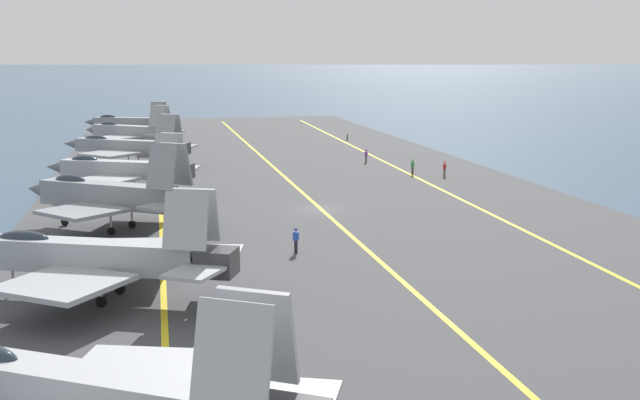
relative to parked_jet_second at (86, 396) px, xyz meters
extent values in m
plane|color=#334C66|center=(42.21, -17.08, -2.86)|extent=(2000.00, 2000.00, 0.00)
cube|color=#424244|center=(42.21, -17.08, -2.66)|extent=(209.29, 50.69, 0.40)
cube|color=yellow|center=(42.21, -31.02, -2.46)|extent=(188.32, 4.53, 0.01)
cube|color=yellow|center=(42.21, -17.08, -2.46)|extent=(188.36, 0.36, 0.01)
cube|color=yellow|center=(42.21, -3.14, -2.46)|extent=(188.35, 2.74, 0.01)
cube|color=#A8AAAF|center=(0.20, 0.33, -0.01)|extent=(8.24, 11.83, 1.79)
cube|color=#A8AAAF|center=(2.89, -1.83, -0.59)|extent=(6.48, 6.80, 0.28)
cube|color=#A8AAAF|center=(-3.87, -4.48, 2.50)|extent=(2.10, 2.57, 3.18)
cube|color=#A8AAAF|center=(-2.26, -5.46, 2.50)|extent=(2.10, 2.57, 3.18)
cube|color=#A8AAAF|center=(-1.56, -6.91, -0.01)|extent=(3.50, 3.28, 0.20)
cube|color=#9EA3A8|center=(19.14, 1.22, 0.05)|extent=(6.43, 12.28, 1.71)
cube|color=#38383A|center=(16.25, -5.69, 0.05)|extent=(2.60, 2.64, 1.45)
ellipsoid|color=#232D38|center=(20.61, 4.75, 0.86)|extent=(2.05, 3.19, 0.94)
cube|color=#9EA3A8|center=(15.66, 2.21, -0.51)|extent=(7.65, 7.64, 0.28)
cube|color=#9EA3A8|center=(22.29, -0.56, -0.51)|extent=(6.24, 6.21, 0.28)
cube|color=#9EA3A8|center=(15.95, -4.09, 2.45)|extent=(1.79, 2.56, 3.05)
cube|color=#9EA3A8|center=(17.61, -4.78, 2.45)|extent=(1.79, 2.56, 3.05)
cube|color=#9EA3A8|center=(14.37, -4.35, 0.05)|extent=(3.64, 3.52, 0.20)
cube|color=#9EA3A8|center=(18.53, -6.09, 0.05)|extent=(3.25, 2.94, 0.20)
cylinder|color=#B2B2B7|center=(20.94, 5.53, -1.63)|extent=(0.16, 0.16, 1.65)
cylinder|color=black|center=(20.94, 5.53, -2.16)|extent=(0.43, 0.64, 0.60)
cylinder|color=#B2B2B7|center=(17.54, 0.50, -1.63)|extent=(0.16, 0.16, 1.65)
cylinder|color=black|center=(17.54, 0.50, -2.16)|extent=(0.43, 0.64, 0.60)
cylinder|color=#B2B2B7|center=(19.75, -0.42, -1.63)|extent=(0.16, 0.16, 1.65)
cylinder|color=black|center=(19.75, -0.42, -2.16)|extent=(0.43, 0.64, 0.60)
cube|color=gray|center=(37.28, 0.91, 0.34)|extent=(8.31, 10.69, 1.88)
cone|color=#5B5E60|center=(41.22, 6.49, 0.34)|extent=(2.74, 2.85, 1.79)
cube|color=#38383A|center=(33.26, -4.81, 0.34)|extent=(2.87, 2.80, 1.60)
ellipsoid|color=#232D38|center=(39.34, 3.83, 1.23)|extent=(2.49, 2.93, 1.03)
cube|color=gray|center=(34.23, 2.57, -0.27)|extent=(7.14, 7.13, 0.28)
cube|color=gray|center=(39.88, -1.41, -0.27)|extent=(6.53, 6.56, 0.28)
cube|color=gray|center=(33.18, -3.20, 2.95)|extent=(2.10, 2.40, 3.30)
cube|color=gray|center=(34.80, -4.34, 2.95)|extent=(2.10, 2.40, 3.30)
cube|color=gray|center=(31.62, -3.07, 0.34)|extent=(3.55, 3.55, 0.20)
cube|color=gray|center=(35.45, -5.76, 0.34)|extent=(3.48, 3.20, 0.20)
cylinder|color=#B2B2B7|center=(39.80, 4.48, -1.53)|extent=(0.16, 0.16, 1.86)
cylinder|color=black|center=(39.80, 4.48, -2.16)|extent=(0.53, 0.62, 0.60)
cylinder|color=#B2B2B7|center=(35.52, 0.69, -1.53)|extent=(0.16, 0.16, 1.86)
cylinder|color=black|center=(35.52, 0.69, -2.16)|extent=(0.53, 0.62, 0.60)
cylinder|color=#B2B2B7|center=(37.67, -0.82, -1.53)|extent=(0.16, 0.16, 1.86)
cylinder|color=black|center=(37.67, -0.82, -2.16)|extent=(0.53, 0.62, 0.60)
cube|color=#9EA3A8|center=(55.32, 0.81, -0.18)|extent=(6.47, 11.24, 1.69)
cone|color=#5B5E60|center=(58.18, 6.92, -0.18)|extent=(2.39, 2.67, 1.61)
cube|color=#38383A|center=(52.38, -5.45, -0.18)|extent=(2.56, 2.53, 1.44)
ellipsoid|color=#232D38|center=(56.82, 4.01, 0.62)|extent=(2.04, 2.96, 0.93)
cube|color=#9EA3A8|center=(51.74, 2.05, -0.73)|extent=(7.71, 7.59, 0.28)
cube|color=#9EA3A8|center=(58.56, -1.15, -0.73)|extent=(6.71, 6.06, 0.28)
cube|color=#9EA3A8|center=(52.11, -3.94, 2.11)|extent=(1.74, 2.37, 2.85)
cube|color=#9EA3A8|center=(53.72, -4.69, 2.11)|extent=(1.74, 2.37, 2.85)
cube|color=#9EA3A8|center=(50.55, -4.07, -0.18)|extent=(3.56, 3.41, 0.20)
cube|color=#9EA3A8|center=(54.61, -5.98, -0.18)|extent=(3.28, 2.85, 0.20)
cylinder|color=#B2B2B7|center=(57.15, 4.72, -1.74)|extent=(0.16, 0.16, 1.43)
cylinder|color=black|center=(57.15, 4.72, -2.16)|extent=(0.45, 0.64, 0.60)
cylinder|color=#B2B2B7|center=(53.74, 0.24, -1.74)|extent=(0.16, 0.16, 1.43)
cylinder|color=black|center=(53.74, 0.24, -2.16)|extent=(0.45, 0.64, 0.60)
cylinder|color=#B2B2B7|center=(55.89, -0.76, -1.74)|extent=(0.16, 0.16, 1.43)
cylinder|color=black|center=(55.89, -0.76, -2.16)|extent=(0.45, 0.64, 0.60)
cube|color=gray|center=(73.49, 0.63, 0.08)|extent=(8.01, 11.79, 1.58)
cone|color=#5B5E60|center=(77.36, 7.01, 0.08)|extent=(2.54, 2.85, 1.50)
cube|color=#38383A|center=(69.53, -5.89, 0.08)|extent=(2.63, 2.72, 1.34)
ellipsoid|color=#232D38|center=(75.51, 3.97, 0.83)|extent=(2.36, 3.12, 0.87)
cube|color=gray|center=(70.30, 2.06, -0.43)|extent=(7.71, 7.70, 0.28)
cube|color=gray|center=(76.22, -1.54, -0.43)|extent=(6.75, 6.89, 0.28)
cube|color=gray|center=(69.54, -4.28, 2.50)|extent=(2.10, 2.59, 3.21)
cube|color=gray|center=(70.95, -5.14, 2.50)|extent=(2.10, 2.59, 3.21)
cube|color=gray|center=(67.93, -4.31, 0.08)|extent=(3.71, 3.67, 0.20)
cube|color=gray|center=(71.67, -6.58, 0.08)|extent=(3.49, 3.28, 0.20)
cylinder|color=#B2B2B7|center=(75.96, 4.71, -1.58)|extent=(0.16, 0.16, 1.75)
cylinder|color=black|center=(75.96, 4.71, -2.16)|extent=(0.50, 0.63, 0.60)
cylinder|color=#B2B2B7|center=(71.87, 0.09, -1.58)|extent=(0.16, 0.16, 1.75)
cylinder|color=black|center=(71.87, 0.09, -2.16)|extent=(0.50, 0.63, 0.60)
cylinder|color=#B2B2B7|center=(73.76, -1.05, -1.58)|extent=(0.16, 0.16, 1.75)
cylinder|color=black|center=(73.76, -1.05, -2.16)|extent=(0.50, 0.63, 0.60)
cube|color=#93999E|center=(92.49, 0.44, 0.06)|extent=(8.09, 10.29, 1.74)
cone|color=#5B5E60|center=(96.37, 5.83, 0.06)|extent=(2.60, 2.72, 1.65)
cube|color=#38383A|center=(88.52, -5.08, 0.06)|extent=(2.70, 2.67, 1.47)
ellipsoid|color=#232D38|center=(94.52, 3.26, 0.89)|extent=(2.40, 2.81, 0.95)
cube|color=#93999E|center=(89.33, 2.24, -0.50)|extent=(7.32, 7.38, 0.28)
cube|color=#93999E|center=(95.19, -1.99, -0.50)|extent=(6.93, 6.63, 0.28)
cube|color=#93999E|center=(88.50, -3.54, 2.46)|extent=(2.02, 2.30, 3.01)
cube|color=#93999E|center=(89.98, -4.61, 2.46)|extent=(2.02, 2.30, 3.01)
cube|color=#93999E|center=(86.95, -3.38, 0.06)|extent=(3.50, 3.51, 0.20)
cube|color=#93999E|center=(90.63, -6.03, 0.06)|extent=(3.46, 3.16, 0.20)
cylinder|color=#B2B2B7|center=(94.97, 3.88, -1.63)|extent=(0.16, 0.16, 1.66)
cylinder|color=black|center=(94.97, 3.88, -2.16)|extent=(0.53, 0.62, 0.60)
cylinder|color=#B2B2B7|center=(90.83, 0.21, -1.63)|extent=(0.16, 0.16, 1.66)
cylinder|color=black|center=(90.83, 0.21, -2.16)|extent=(0.53, 0.62, 0.60)
cylinder|color=#B2B2B7|center=(92.80, -1.21, -1.63)|extent=(0.16, 0.16, 1.66)
cylinder|color=black|center=(92.80, -1.21, -2.16)|extent=(0.53, 0.62, 0.60)
cube|color=gray|center=(110.89, 0.95, -0.18)|extent=(5.65, 11.17, 1.70)
cone|color=#5B5E60|center=(113.25, 7.09, -0.18)|extent=(2.27, 2.58, 1.61)
cube|color=#38383A|center=(108.47, -5.33, -0.18)|extent=(2.48, 2.41, 1.44)
ellipsoid|color=#232D38|center=(112.12, 4.17, 0.62)|extent=(1.86, 2.90, 0.93)
cube|color=gray|center=(107.24, 1.95, -0.73)|extent=(7.58, 7.35, 0.28)
cube|color=gray|center=(114.26, -0.75, -0.73)|extent=(6.38, 5.57, 0.28)
cube|color=gray|center=(108.08, -3.86, 2.00)|extent=(1.55, 2.30, 2.64)
cube|color=gray|center=(109.74, -4.50, 2.00)|extent=(1.55, 2.30, 2.64)
cube|color=gray|center=(106.54, -4.09, -0.18)|extent=(3.50, 3.28, 0.20)
cube|color=gray|center=(110.74, -5.70, -0.18)|extent=(3.16, 2.64, 0.20)
cylinder|color=#B2B2B7|center=(112.40, 4.88, -1.74)|extent=(0.16, 0.16, 1.43)
cylinder|color=black|center=(112.40, 4.88, -2.16)|extent=(0.42, 0.64, 0.60)
cylinder|color=#B2B2B7|center=(109.37, 0.31, -1.74)|extent=(0.16, 0.16, 1.43)
cylinder|color=black|center=(109.37, 0.31, -2.16)|extent=(0.42, 0.64, 0.60)
cylinder|color=#B2B2B7|center=(111.59, -0.54, -1.74)|extent=(0.16, 0.16, 1.43)
cylinder|color=black|center=(111.59, -0.54, -2.16)|extent=(0.42, 0.64, 0.60)
cylinder|color=#383328|center=(59.98, -31.57, -2.00)|extent=(0.24, 0.24, 0.91)
cube|color=green|center=(59.98, -31.57, -1.25)|extent=(0.45, 0.45, 0.58)
sphere|color=#9E7051|center=(59.98, -31.57, -0.83)|extent=(0.22, 0.22, 0.22)
sphere|color=green|center=(59.98, -31.57, -0.77)|extent=(0.24, 0.24, 0.24)
cylinder|color=#4C473D|center=(97.99, -33.46, -2.06)|extent=(0.24, 0.24, 0.81)
cube|color=white|center=(97.99, -33.46, -1.35)|extent=(0.46, 0.43, 0.61)
sphere|color=#9E7051|center=(97.99, -33.46, -0.91)|extent=(0.22, 0.22, 0.22)
sphere|color=white|center=(97.99, -33.46, -0.85)|extent=(0.24, 0.24, 0.24)
cylinder|color=#232328|center=(27.01, -12.02, -2.00)|extent=(0.24, 0.24, 0.93)
cube|color=#284CB2|center=(27.01, -12.02, -1.24)|extent=(0.41, 0.46, 0.58)
sphere|color=#9E7051|center=(27.01, -12.02, -0.82)|extent=(0.22, 0.22, 0.22)
sphere|color=#284CB2|center=(27.01, -12.02, -0.76)|extent=(0.24, 0.24, 0.24)
cylinder|color=#4C473D|center=(57.90, -34.63, -2.02)|extent=(0.24, 0.24, 0.88)
cube|color=red|center=(57.90, -34.63, -1.30)|extent=(0.46, 0.44, 0.55)
sphere|color=beige|center=(57.90, -34.63, -0.89)|extent=(0.22, 0.22, 0.22)
sphere|color=red|center=(57.90, -34.63, -0.83)|extent=(0.24, 0.24, 0.24)
cylinder|color=#4C473D|center=(71.08, -29.15, -2.03)|extent=(0.24, 0.24, 0.85)
cube|color=purple|center=(71.08, -29.15, -1.34)|extent=(0.44, 0.35, 0.53)
sphere|color=#9E7051|center=(71.08, -29.15, -0.95)|extent=(0.22, 0.22, 0.22)
sphere|color=purple|center=(71.08, -29.15, -0.89)|extent=(0.24, 0.24, 0.24)
camera|label=1|loc=(-25.92, -2.34, 11.16)|focal=45.00mm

